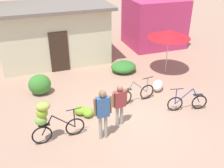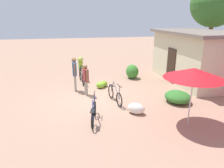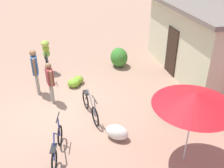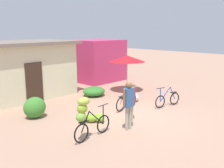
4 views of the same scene
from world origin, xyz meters
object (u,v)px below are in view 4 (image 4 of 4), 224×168
person_vendor (131,98)px  banana_pile_on_ground (95,118)px  bicycle_near_pile (127,101)px  bicycle_center_loaded (167,99)px  person_bystander (129,100)px  bicycle_leftmost (86,114)px  shop_pink (97,60)px  building_low (19,70)px  produce_sack (134,97)px  market_umbrella (127,59)px

person_vendor → banana_pile_on_ground: bearing=136.7°
banana_pile_on_ground → bicycle_near_pile: bearing=5.8°
bicycle_center_loaded → person_bystander: bearing=-171.6°
bicycle_leftmost → bicycle_center_loaded: 5.19m
bicycle_center_loaded → bicycle_leftmost: bearing=-178.9°
shop_pink → bicycle_near_pile: shop_pink is taller
bicycle_near_pile → person_bystander: (-1.90, -1.68, 0.74)m
bicycle_center_loaded → banana_pile_on_ground: bicycle_center_loaded is taller
banana_pile_on_ground → person_bystander: 1.75m
bicycle_center_loaded → banana_pile_on_ground: (-3.78, 0.94, -0.17)m
shop_pink → person_vendor: (-4.93, -7.07, -0.47)m
building_low → produce_sack: building_low is taller
shop_pink → market_umbrella: shop_pink is taller
person_vendor → produce_sack: bearing=35.8°
bicycle_leftmost → produce_sack: bicycle_leftmost is taller
produce_sack → person_bystander: person_bystander is taller
produce_sack → person_vendor: 3.10m
banana_pile_on_ground → shop_pink: bearing=45.7°
building_low → produce_sack: 6.17m
market_umbrella → person_vendor: (-3.70, -3.29, -0.98)m
shop_pink → bicycle_near_pile: 7.07m
building_low → bicycle_center_loaded: size_ratio=3.82×
person_vendor → building_low: bearing=100.1°
bicycle_center_loaded → banana_pile_on_ground: bearing=166.0°
building_low → banana_pile_on_ground: 5.78m
person_bystander → bicycle_leftmost: bearing=165.9°
market_umbrella → person_vendor: bearing=-138.3°
market_umbrella → bicycle_leftmost: 7.05m
bicycle_leftmost → produce_sack: (4.85, 1.84, -0.66)m
shop_pink → bicycle_center_loaded: (-2.18, -7.05, -1.08)m
shop_pink → banana_pile_on_ground: (-5.95, -6.11, -1.25)m
bicycle_leftmost → bicycle_near_pile: size_ratio=1.02×
bicycle_center_loaded → banana_pile_on_ground: 3.89m
market_umbrella → bicycle_center_loaded: market_umbrella is taller
building_low → person_bystander: size_ratio=3.29×
market_umbrella → person_vendor: market_umbrella is taller
market_umbrella → person_bystander: size_ratio=1.18×
bicycle_leftmost → person_bystander: bearing=-14.1°
building_low → person_vendor: building_low is taller
bicycle_leftmost → person_vendor: (2.41, 0.07, 0.06)m
bicycle_leftmost → person_vendor: bearing=1.7°
bicycle_near_pile → person_vendor: 1.76m
shop_pink → person_vendor: shop_pink is taller
market_umbrella → banana_pile_on_ground: market_umbrella is taller
person_vendor → person_bystander: person_bystander is taller
person_bystander → shop_pink: bearing=53.1°
building_low → shop_pink: bearing=4.5°
market_umbrella → building_low: bearing=145.9°
building_low → market_umbrella: (4.87, -3.30, 0.43)m
person_vendor → person_bystander: (-0.74, -0.49, 0.15)m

